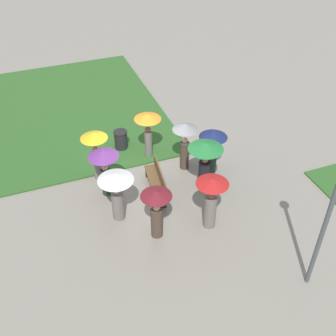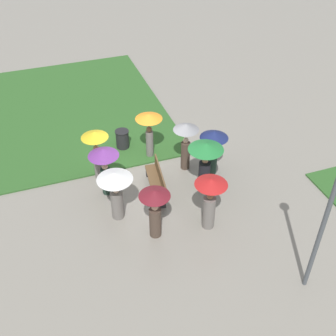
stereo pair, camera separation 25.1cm
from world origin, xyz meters
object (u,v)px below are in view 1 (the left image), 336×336
at_px(crowd_person_purple, 104,162).
at_px(crowd_person_green, 205,156).
at_px(trash_bin, 121,140).
at_px(crowd_person_red, 211,196).
at_px(crowd_person_navy, 213,143).
at_px(crowd_person_orange, 148,126).
at_px(park_bench, 157,181).
at_px(crowd_person_maroon, 156,207).
at_px(crowd_person_grey, 185,138).
at_px(crowd_person_yellow, 95,147).
at_px(lamp_post, 331,206).
at_px(crowd_person_white, 116,187).

distance_m(crowd_person_purple, crowd_person_green, 3.34).
height_order(trash_bin, crowd_person_green, crowd_person_green).
distance_m(crowd_person_red, crowd_person_navy, 2.73).
height_order(crowd_person_orange, crowd_person_red, crowd_person_red).
distance_m(park_bench, crowd_person_orange, 2.25).
bearing_deg(crowd_person_orange, crowd_person_red, -139.82).
xyz_separation_m(crowd_person_maroon, crowd_person_grey, (-2.82, 2.08, 0.15)).
distance_m(trash_bin, crowd_person_yellow, 2.14).
height_order(crowd_person_navy, crowd_person_yellow, crowd_person_yellow).
xyz_separation_m(trash_bin, crowd_person_yellow, (1.44, -1.25, 0.96)).
distance_m(crowd_person_purple, crowd_person_grey, 3.06).
distance_m(trash_bin, crowd_person_orange, 1.56).
height_order(crowd_person_red, crowd_person_navy, crowd_person_red).
bearing_deg(crowd_person_grey, park_bench, -174.43).
bearing_deg(crowd_person_yellow, crowd_person_red, 122.79).
bearing_deg(lamp_post, crowd_person_grey, -168.45).
relative_size(park_bench, crowd_person_red, 1.02).
xyz_separation_m(crowd_person_grey, crowd_person_yellow, (-0.55, -3.11, 0.04)).
relative_size(trash_bin, crowd_person_white, 0.44).
bearing_deg(lamp_post, crowd_person_white, -135.61).
distance_m(crowd_person_orange, crowd_person_purple, 2.52).
distance_m(crowd_person_maroon, crowd_person_red, 1.69).
height_order(crowd_person_purple, crowd_person_green, crowd_person_green).
relative_size(crowd_person_grey, crowd_person_navy, 1.07).
relative_size(trash_bin, crowd_person_orange, 0.43).
xyz_separation_m(trash_bin, crowd_person_red, (5.00, 1.45, 0.82)).
bearing_deg(crowd_person_orange, park_bench, -158.48).
bearing_deg(crowd_person_green, lamp_post, 125.92).
bearing_deg(crowd_person_red, trash_bin, 82.05).
distance_m(crowd_person_maroon, crowd_person_orange, 4.08).
bearing_deg(crowd_person_green, trash_bin, -34.92).
relative_size(crowd_person_purple, crowd_person_green, 0.96).
height_order(lamp_post, crowd_person_green, lamp_post).
relative_size(crowd_person_red, crowd_person_navy, 1.06).
bearing_deg(crowd_person_navy, crowd_person_maroon, 122.86).
bearing_deg(crowd_person_white, trash_bin, -178.55).
distance_m(park_bench, trash_bin, 2.94).
height_order(park_bench, crowd_person_grey, crowd_person_grey).
height_order(crowd_person_orange, crowd_person_purple, crowd_person_orange).
bearing_deg(crowd_person_white, crowd_person_maroon, 55.90).
relative_size(crowd_person_maroon, crowd_person_green, 0.94).
relative_size(crowd_person_maroon, crowd_person_white, 1.00).
xyz_separation_m(crowd_person_orange, crowd_person_grey, (1.11, 1.01, -0.05)).
height_order(trash_bin, crowd_person_white, crowd_person_white).
height_order(park_bench, lamp_post, lamp_post).
bearing_deg(trash_bin, crowd_person_white, -17.01).
bearing_deg(crowd_person_grey, crowd_person_yellow, 142.14).
relative_size(lamp_post, crowd_person_navy, 2.47).
relative_size(park_bench, crowd_person_green, 1.02).
bearing_deg(park_bench, crowd_person_orange, 177.52).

